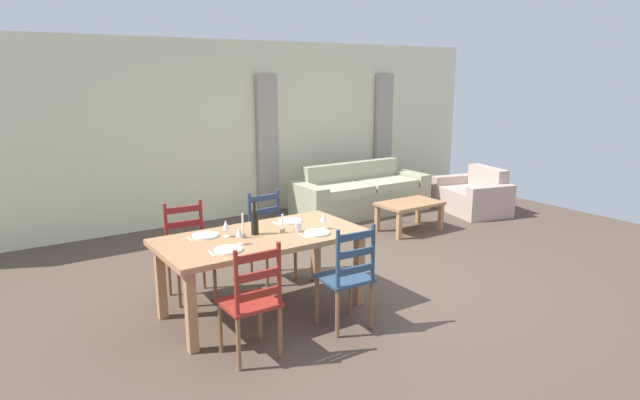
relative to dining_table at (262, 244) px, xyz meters
The scene contains 27 objects.
ground_plane 1.50m from the dining_table, ahead, with size 9.60×9.60×0.02m, color brown.
wall_far 3.75m from the dining_table, 68.83° to the left, with size 9.60×0.16×2.70m, color beige.
curtain_panel_left 3.81m from the dining_table, 60.55° to the left, with size 0.35×0.08×2.20m, color #A79B88.
curtain_panel_right 5.40m from the dining_table, 37.71° to the left, with size 0.35×0.08×2.20m, color #A79B88.
dining_table is the anchor object (origin of this frame).
dining_chair_near_left 0.90m from the dining_table, 123.29° to the right, with size 0.42×0.40×0.96m.
dining_chair_near_right 0.88m from the dining_table, 58.44° to the right, with size 0.44×0.42×0.96m.
dining_chair_far_left 0.87m from the dining_table, 121.65° to the left, with size 0.44×0.42×0.96m.
dining_chair_far_right 0.89m from the dining_table, 56.56° to the left, with size 0.44×0.42×0.96m.
dinner_plate_near_left 0.52m from the dining_table, 150.95° to the right, with size 0.24×0.24×0.02m, color white.
fork_near_left 0.66m from the dining_table, 157.38° to the right, with size 0.02×0.17×0.01m, color silver.
dinner_plate_near_right 0.52m from the dining_table, 29.05° to the right, with size 0.24×0.24×0.02m, color white.
fork_near_right 0.40m from the dining_table, 39.81° to the right, with size 0.02×0.17×0.01m, color silver.
dinner_plate_far_left 0.52m from the dining_table, 150.95° to the left, with size 0.24×0.24×0.02m, color white.
fork_far_left 0.66m from the dining_table, 157.38° to the left, with size 0.02×0.17×0.01m, color silver.
dinner_plate_far_right 0.52m from the dining_table, 29.05° to the left, with size 0.24×0.24×0.02m, color white.
fork_far_right 0.40m from the dining_table, 39.81° to the left, with size 0.02×0.17×0.01m, color silver.
wine_bottle 0.22m from the dining_table, 128.54° to the left, with size 0.07×0.07×0.32m.
wine_glass_near_left 0.39m from the dining_table, 153.75° to the right, with size 0.06×0.06×0.16m.
wine_glass_near_right 0.64m from the dining_table, 14.60° to the right, with size 0.06×0.06×0.16m.
wine_glass_far_left 0.38m from the dining_table, 156.55° to the left, with size 0.06×0.06×0.16m.
coffee_cup_primary 0.37m from the dining_table, 15.30° to the right, with size 0.07×0.07×0.09m, color silver.
candle_tall 0.23m from the dining_table, behind, with size 0.05×0.05×0.23m.
candle_short 0.24m from the dining_table, 11.31° to the right, with size 0.05×0.05×0.18m.
couch 3.93m from the dining_table, 38.58° to the left, with size 2.28×0.81×0.80m.
coffee_table 3.27m from the dining_table, 22.13° to the left, with size 0.90×0.56×0.42m.
armchair_upholstered 4.92m from the dining_table, 17.34° to the left, with size 1.05×1.31×0.72m.
Camera 1 is at (-3.57, -4.43, 2.21)m, focal length 30.47 mm.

